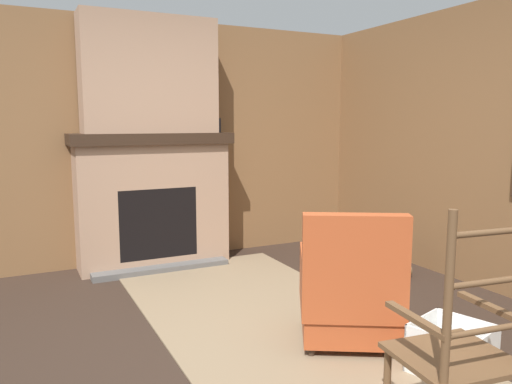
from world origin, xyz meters
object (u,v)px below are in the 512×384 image
(armchair, at_px, (350,294))
(oil_lamp_vase, at_px, (113,124))
(storage_case, at_px, (207,125))
(rocking_chair, at_px, (458,367))
(laundry_basket, at_px, (452,349))
(decorative_plate_on_mantel, at_px, (157,119))
(firewood_stack, at_px, (384,263))

(armchair, relative_size, oil_lamp_vase, 3.60)
(armchair, xyz_separation_m, storage_case, (-2.48, -0.07, 1.10))
(oil_lamp_vase, bearing_deg, rocking_chair, 12.91)
(laundry_basket, xyz_separation_m, decorative_plate_on_mantel, (-3.10, -0.91, 1.36))
(armchair, relative_size, laundry_basket, 1.86)
(oil_lamp_vase, bearing_deg, laundry_basket, 23.88)
(rocking_chair, distance_m, oil_lamp_vase, 3.83)
(firewood_stack, height_order, decorative_plate_on_mantel, decorative_plate_on_mantel)
(laundry_basket, distance_m, storage_case, 3.36)
(oil_lamp_vase, bearing_deg, storage_case, 89.99)
(oil_lamp_vase, bearing_deg, decorative_plate_on_mantel, 92.51)
(armchair, bearing_deg, laundry_basket, -123.49)
(laundry_basket, bearing_deg, firewood_stack, 151.32)
(armchair, height_order, decorative_plate_on_mantel, decorative_plate_on_mantel)
(oil_lamp_vase, height_order, decorative_plate_on_mantel, decorative_plate_on_mantel)
(storage_case, bearing_deg, rocking_chair, -2.70)
(rocking_chair, relative_size, decorative_plate_on_mantel, 4.07)
(rocking_chair, xyz_separation_m, laundry_basket, (-0.51, 0.54, -0.25))
(armchair, relative_size, storage_case, 3.66)
(rocking_chair, xyz_separation_m, firewood_stack, (-2.20, 1.46, -0.28))
(armchair, distance_m, firewood_stack, 1.66)
(armchair, distance_m, oil_lamp_vase, 2.92)
(firewood_stack, bearing_deg, decorative_plate_on_mantel, -127.54)
(oil_lamp_vase, distance_m, decorative_plate_on_mantel, 0.46)
(firewood_stack, xyz_separation_m, decorative_plate_on_mantel, (-1.41, -1.83, 1.39))
(rocking_chair, bearing_deg, decorative_plate_on_mantel, 12.89)
(laundry_basket, relative_size, oil_lamp_vase, 1.94)
(firewood_stack, xyz_separation_m, storage_case, (-1.39, -1.29, 1.33))
(firewood_stack, relative_size, oil_lamp_vase, 1.76)
(storage_case, bearing_deg, laundry_basket, 6.86)
(firewood_stack, bearing_deg, storage_case, -136.97)
(rocking_chair, bearing_deg, firewood_stack, -26.50)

